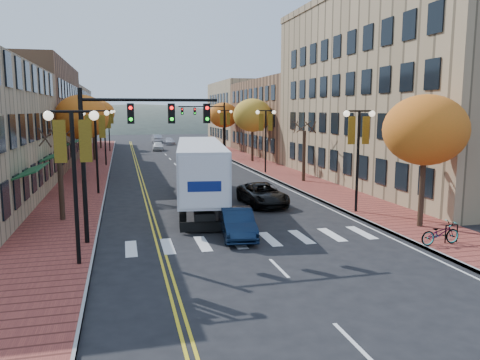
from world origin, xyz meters
TOP-DOWN VIEW (x-y plane):
  - ground at (0.00, 0.00)m, footprint 200.00×200.00m
  - sidewalk_left at (-9.00, 32.50)m, footprint 4.00×85.00m
  - sidewalk_right at (9.00, 32.50)m, footprint 4.00×85.00m
  - building_left_mid at (-17.00, 36.00)m, footprint 12.00×24.00m
  - building_left_far at (-17.00, 61.00)m, footprint 12.00×26.00m
  - building_right_near at (18.50, 16.00)m, footprint 15.00×28.00m
  - building_right_mid at (18.50, 42.00)m, footprint 15.00×24.00m
  - building_right_far at (18.50, 64.00)m, footprint 15.00×20.00m
  - tree_left_a at (-9.00, 8.00)m, footprint 0.28×0.28m
  - tree_left_b at (-9.00, 24.00)m, footprint 4.48×4.48m
  - tree_left_c at (-9.00, 40.00)m, footprint 4.16×4.16m
  - tree_left_d at (-9.00, 58.00)m, footprint 4.61×4.61m
  - tree_right_a at (9.00, 2.00)m, footprint 4.16×4.16m
  - tree_right_b at (9.00, 18.00)m, footprint 0.28×0.28m
  - tree_right_c at (9.00, 34.00)m, footprint 4.48×4.48m
  - tree_right_d at (9.00, 50.00)m, footprint 4.35×4.35m
  - lamp_left_a at (-7.50, 0.00)m, footprint 1.96×0.36m
  - lamp_left_b at (-7.50, 16.00)m, footprint 1.96×0.36m
  - lamp_left_c at (-7.50, 34.00)m, footprint 1.96×0.36m
  - lamp_left_d at (-7.50, 52.00)m, footprint 1.96×0.36m
  - lamp_right_a at (7.50, 6.00)m, footprint 1.96×0.36m
  - lamp_right_b at (7.50, 24.00)m, footprint 1.96×0.36m
  - lamp_right_c at (7.50, 42.00)m, footprint 1.96×0.36m
  - traffic_mast_near at (-5.48, 3.00)m, footprint 6.10×0.35m
  - traffic_mast_far at (5.48, 42.00)m, footprint 6.10×0.34m
  - semi_truck at (-0.92, 11.24)m, footprint 4.69×16.40m
  - navy_sedan at (-0.50, 2.75)m, footprint 1.91×4.33m
  - black_suv at (2.91, 9.80)m, footprint 2.48×5.12m
  - car_far_white at (-0.50, 52.93)m, footprint 1.90×4.09m
  - car_far_silver at (2.36, 64.71)m, footprint 1.74×4.09m
  - car_far_oncoming at (0.56, 70.47)m, footprint 1.94×4.57m
  - bicycle at (7.80, -1.15)m, footprint 1.99×0.79m

SIDE VIEW (x-z plane):
  - ground at x=0.00m, z-range 0.00..0.00m
  - sidewalk_left at x=-9.00m, z-range 0.00..0.15m
  - sidewalk_right at x=9.00m, z-range 0.00..0.15m
  - car_far_silver at x=2.36m, z-range 0.00..1.18m
  - bicycle at x=7.80m, z-range 0.15..1.18m
  - car_far_white at x=-0.50m, z-range 0.00..1.36m
  - navy_sedan at x=-0.50m, z-range 0.00..1.38m
  - black_suv at x=2.91m, z-range 0.00..1.40m
  - car_far_oncoming at x=0.56m, z-range 0.00..1.47m
  - tree_left_a at x=-9.00m, z-range 0.15..4.35m
  - tree_right_b at x=9.00m, z-range 0.15..4.35m
  - semi_truck at x=-0.92m, z-range 0.34..4.39m
  - lamp_left_a at x=-7.50m, z-range 1.27..7.32m
  - lamp_left_b at x=-7.50m, z-range 1.27..7.32m
  - lamp_left_c at x=-7.50m, z-range 1.27..7.32m
  - lamp_left_d at x=-7.50m, z-range 1.27..7.32m
  - lamp_right_a at x=7.50m, z-range 1.27..7.32m
  - lamp_right_b at x=7.50m, z-range 1.27..7.32m
  - lamp_right_c at x=7.50m, z-range 1.27..7.32m
  - building_left_far at x=-17.00m, z-range 0.00..9.50m
  - traffic_mast_near at x=-5.48m, z-range 1.42..8.42m
  - traffic_mast_far at x=5.48m, z-range 1.42..8.42m
  - building_right_mid at x=18.50m, z-range 0.00..10.00m
  - tree_left_c at x=-9.00m, z-range 1.71..8.40m
  - tree_right_a at x=9.00m, z-range 1.71..8.40m
  - tree_right_d at x=9.00m, z-range 1.79..8.79m
  - tree_left_b at x=-9.00m, z-range 1.84..9.05m
  - tree_right_c at x=9.00m, z-range 1.84..9.05m
  - building_left_mid at x=-17.00m, z-range 0.00..11.00m
  - building_right_far at x=18.50m, z-range 0.00..11.00m
  - tree_left_d at x=-9.00m, z-range 1.89..9.31m
  - building_right_near at x=18.50m, z-range 0.00..15.00m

